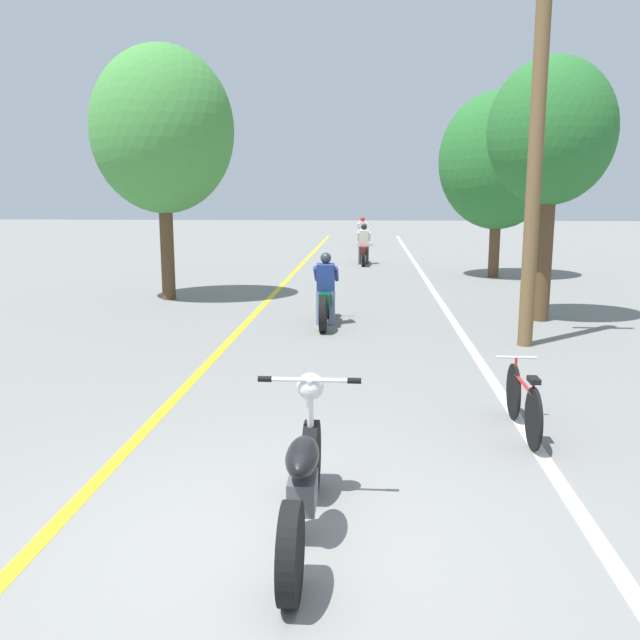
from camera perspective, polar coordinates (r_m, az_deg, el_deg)
ground_plane at (r=5.24m, az=-4.10°, el=-18.12°), size 120.00×120.00×0.00m
lane_stripe_center at (r=16.96m, az=-4.04°, el=2.07°), size 0.14×48.00×0.01m
lane_stripe_edge at (r=16.88m, az=9.87°, el=1.90°), size 0.14×48.00×0.01m
utility_pole at (r=11.65m, az=17.74°, el=14.09°), size 1.10×0.24×6.46m
roadside_tree_right_near at (r=14.15m, az=18.91°, el=14.64°), size 2.43×2.19×5.09m
roadside_tree_right_far at (r=21.24m, az=14.79°, el=12.81°), size 3.51×3.16×5.49m
roadside_tree_left at (r=16.64m, az=-13.14°, el=15.26°), size 3.32×2.99×5.87m
motorcycle_foreground at (r=5.12m, az=-1.41°, el=-13.20°), size 0.83×2.18×1.09m
motorcycle_rider_lead at (r=13.10m, az=0.48°, el=1.89°), size 0.50×2.19×1.40m
motorcycle_rider_mid at (r=24.46m, az=3.70°, el=5.96°), size 0.50×2.15×1.44m
motorcycle_rider_far at (r=33.44m, az=3.59°, el=7.18°), size 0.50×2.11×1.39m
bicycle_parked at (r=7.53m, az=16.74°, el=-6.62°), size 0.44×1.58×0.74m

